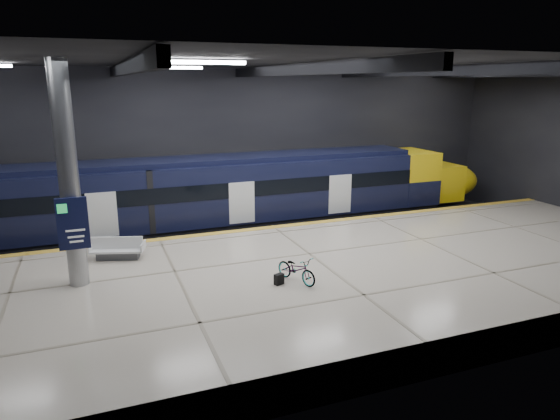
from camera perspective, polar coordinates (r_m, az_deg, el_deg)
ground at (r=19.97m, az=2.14°, el=-7.08°), size 30.00×30.00×0.00m
room_shell at (r=18.65m, az=2.30°, el=9.50°), size 30.10×16.10×8.05m
platform at (r=17.67m, az=5.37°, el=-8.17°), size 30.00×11.00×1.10m
safety_strip at (r=22.03m, az=-0.63°, el=-1.95°), size 30.00×0.40×0.01m
rails at (r=24.82m, az=-2.84°, el=-2.54°), size 30.00×1.52×0.16m
train at (r=23.72m, az=-8.16°, el=1.47°), size 29.40×2.84×3.79m
bench at (r=19.01m, az=-18.04°, el=-4.48°), size 2.03×1.31×0.83m
bicycle at (r=16.02m, az=1.91°, el=-6.77°), size 1.15×1.72×0.86m
pannier_bag at (r=15.91m, az=-0.11°, el=-7.91°), size 0.34×0.27×0.35m
info_column at (r=16.31m, az=-22.99°, el=3.19°), size 0.90×0.78×6.90m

